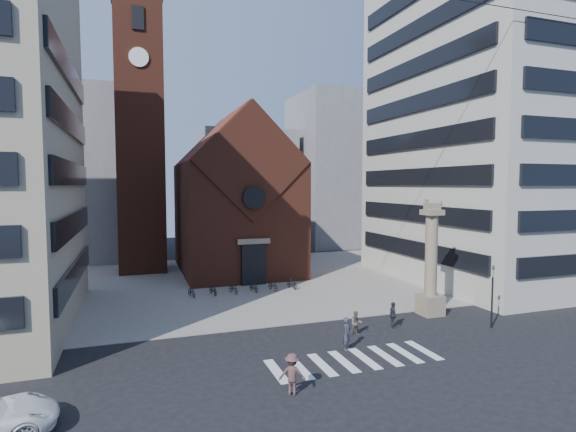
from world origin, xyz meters
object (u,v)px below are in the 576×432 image
object	(u,v)px
traffic_light	(492,295)
pedestrian_1	(356,323)
pedestrian_0	(347,334)
scooter_0	(192,292)
pedestrian_2	(393,315)
lion_column	(431,269)

from	to	relation	value
traffic_light	pedestrian_1	size ratio (longest dim) A/B	2.74
pedestrian_0	scooter_0	xyz separation A→B (m)	(-7.13, 15.57, -0.48)
traffic_light	pedestrian_2	world-z (taller)	traffic_light
pedestrian_0	pedestrian_1	distance (m)	2.75
traffic_light	pedestrian_1	xyz separation A→B (m)	(-9.41, 1.68, -1.50)
traffic_light	pedestrian_2	size ratio (longest dim) A/B	2.43
pedestrian_2	traffic_light	bearing A→B (deg)	-95.26
lion_column	pedestrian_0	size ratio (longest dim) A/B	4.47
pedestrian_0	pedestrian_1	size ratio (longest dim) A/B	1.24
lion_column	pedestrian_2	distance (m)	5.34
lion_column	pedestrian_0	xyz separation A→B (m)	(-9.14, -4.46, -2.49)
traffic_light	pedestrian_0	distance (m)	11.22
pedestrian_2	scooter_0	bearing A→B (deg)	56.92
lion_column	traffic_light	world-z (taller)	lion_column
pedestrian_1	pedestrian_2	world-z (taller)	pedestrian_2
pedestrian_0	pedestrian_2	size ratio (longest dim) A/B	1.10
traffic_light	scooter_0	size ratio (longest dim) A/B	2.54
pedestrian_2	scooter_0	world-z (taller)	pedestrian_2
pedestrian_1	scooter_0	world-z (taller)	pedestrian_1
pedestrian_2	pedestrian_0	bearing A→B (deg)	133.28
traffic_light	pedestrian_0	world-z (taller)	traffic_light
lion_column	pedestrian_0	world-z (taller)	lion_column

